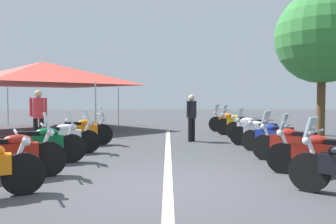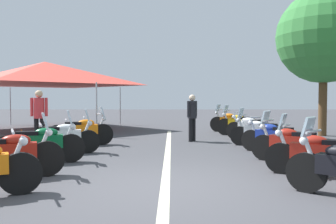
{
  "view_description": "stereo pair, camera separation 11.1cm",
  "coord_description": "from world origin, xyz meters",
  "px_view_note": "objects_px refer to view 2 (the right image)",
  "views": [
    {
      "loc": [
        -5.91,
        -0.0,
        1.51
      ],
      "look_at": [
        4.37,
        0.0,
        1.09
      ],
      "focal_mm": 37.59,
      "sensor_mm": 36.0,
      "label": 1
    },
    {
      "loc": [
        -5.91,
        -0.11,
        1.51
      ],
      "look_at": [
        4.37,
        0.0,
        1.09
      ],
      "focal_mm": 37.59,
      "sensor_mm": 36.0,
      "label": 2
    }
  ],
  "objects_px": {
    "bystander_0": "(39,113)",
    "motorcycle_left_row_1": "(7,154)",
    "motorcycle_left_row_3": "(60,137)",
    "traffic_cone_0": "(21,140)",
    "motorcycle_right_row_2": "(293,143)",
    "motorcycle_right_row_3": "(274,137)",
    "motorcycle_left_row_2": "(39,143)",
    "roadside_tree_2": "(324,37)",
    "event_tent": "(45,73)",
    "motorcycle_left_row_4": "(81,131)",
    "motorcycle_right_row_4": "(260,132)",
    "motorcycle_right_row_1": "(321,153)",
    "bystander_1": "(192,114)",
    "motorcycle_right_row_5": "(252,128)",
    "motorcycle_right_row_7": "(232,121)",
    "motorcycle_right_row_6": "(241,124)"
  },
  "relations": [
    {
      "from": "motorcycle_right_row_1",
      "to": "traffic_cone_0",
      "type": "xyz_separation_m",
      "value": [
        3.46,
        7.17,
        -0.17
      ]
    },
    {
      "from": "motorcycle_right_row_2",
      "to": "motorcycle_right_row_3",
      "type": "xyz_separation_m",
      "value": [
        1.46,
        -0.01,
        -0.02
      ]
    },
    {
      "from": "roadside_tree_2",
      "to": "motorcycle_left_row_3",
      "type": "bearing_deg",
      "value": 117.38
    },
    {
      "from": "motorcycle_right_row_4",
      "to": "traffic_cone_0",
      "type": "height_order",
      "value": "motorcycle_right_row_4"
    },
    {
      "from": "motorcycle_right_row_3",
      "to": "roadside_tree_2",
      "type": "bearing_deg",
      "value": -85.23
    },
    {
      "from": "event_tent",
      "to": "motorcycle_left_row_4",
      "type": "bearing_deg",
      "value": -150.48
    },
    {
      "from": "motorcycle_right_row_4",
      "to": "motorcycle_right_row_6",
      "type": "bearing_deg",
      "value": -61.48
    },
    {
      "from": "motorcycle_left_row_3",
      "to": "event_tent",
      "type": "distance_m",
      "value": 7.99
    },
    {
      "from": "motorcycle_right_row_2",
      "to": "motorcycle_right_row_4",
      "type": "relative_size",
      "value": 0.96
    },
    {
      "from": "motorcycle_left_row_1",
      "to": "motorcycle_right_row_2",
      "type": "relative_size",
      "value": 1.17
    },
    {
      "from": "motorcycle_right_row_4",
      "to": "roadside_tree_2",
      "type": "height_order",
      "value": "roadside_tree_2"
    },
    {
      "from": "motorcycle_right_row_4",
      "to": "motorcycle_right_row_5",
      "type": "xyz_separation_m",
      "value": [
        1.53,
        -0.11,
        0.0
      ]
    },
    {
      "from": "motorcycle_left_row_1",
      "to": "bystander_1",
      "type": "bearing_deg",
      "value": 33.83
    },
    {
      "from": "motorcycle_left_row_2",
      "to": "motorcycle_right_row_6",
      "type": "xyz_separation_m",
      "value": [
        5.91,
        -5.75,
        0.0
      ]
    },
    {
      "from": "motorcycle_right_row_7",
      "to": "motorcycle_right_row_1",
      "type": "bearing_deg",
      "value": 121.23
    },
    {
      "from": "motorcycle_right_row_4",
      "to": "bystander_0",
      "type": "xyz_separation_m",
      "value": [
        0.16,
        6.9,
        0.57
      ]
    },
    {
      "from": "motorcycle_right_row_2",
      "to": "bystander_0",
      "type": "xyz_separation_m",
      "value": [
        2.91,
        6.95,
        0.57
      ]
    },
    {
      "from": "motorcycle_left_row_3",
      "to": "traffic_cone_0",
      "type": "distance_m",
      "value": 1.54
    },
    {
      "from": "motorcycle_right_row_2",
      "to": "event_tent",
      "type": "xyz_separation_m",
      "value": [
        8.39,
        8.73,
        2.19
      ]
    },
    {
      "from": "motorcycle_left_row_3",
      "to": "roadside_tree_2",
      "type": "xyz_separation_m",
      "value": [
        4.66,
        -8.99,
        3.45
      ]
    },
    {
      "from": "motorcycle_right_row_3",
      "to": "event_tent",
      "type": "relative_size",
      "value": 0.23
    },
    {
      "from": "motorcycle_left_row_2",
      "to": "motorcycle_left_row_4",
      "type": "distance_m",
      "value": 3.03
    },
    {
      "from": "motorcycle_left_row_1",
      "to": "motorcycle_left_row_3",
      "type": "xyz_separation_m",
      "value": [
        2.94,
        -0.04,
        -0.01
      ]
    },
    {
      "from": "motorcycle_right_row_1",
      "to": "roadside_tree_2",
      "type": "relative_size",
      "value": 0.34
    },
    {
      "from": "motorcycle_right_row_5",
      "to": "motorcycle_right_row_6",
      "type": "distance_m",
      "value": 1.51
    },
    {
      "from": "motorcycle_left_row_1",
      "to": "bystander_0",
      "type": "height_order",
      "value": "bystander_0"
    },
    {
      "from": "motorcycle_right_row_1",
      "to": "motorcycle_right_row_5",
      "type": "bearing_deg",
      "value": -61.03
    },
    {
      "from": "traffic_cone_0",
      "to": "motorcycle_right_row_4",
      "type": "bearing_deg",
      "value": -83.98
    },
    {
      "from": "motorcycle_left_row_2",
      "to": "roadside_tree_2",
      "type": "xyz_separation_m",
      "value": [
        6.07,
        -9.01,
        3.44
      ]
    },
    {
      "from": "motorcycle_right_row_1",
      "to": "bystander_0",
      "type": "bearing_deg",
      "value": -2.84
    },
    {
      "from": "motorcycle_right_row_2",
      "to": "motorcycle_right_row_3",
      "type": "height_order",
      "value": "motorcycle_right_row_2"
    },
    {
      "from": "motorcycle_right_row_2",
      "to": "motorcycle_right_row_5",
      "type": "xyz_separation_m",
      "value": [
        4.28,
        -0.06,
        -0.0
      ]
    },
    {
      "from": "motorcycle_right_row_2",
      "to": "roadside_tree_2",
      "type": "relative_size",
      "value": 0.3
    },
    {
      "from": "motorcycle_right_row_7",
      "to": "motorcycle_right_row_2",
      "type": "bearing_deg",
      "value": 121.15
    },
    {
      "from": "bystander_0",
      "to": "motorcycle_left_row_1",
      "type": "bearing_deg",
      "value": -174.61
    },
    {
      "from": "motorcycle_right_row_7",
      "to": "bystander_0",
      "type": "bearing_deg",
      "value": 62.45
    },
    {
      "from": "motorcycle_right_row_7",
      "to": "roadside_tree_2",
      "type": "distance_m",
      "value": 4.98
    },
    {
      "from": "motorcycle_right_row_2",
      "to": "motorcycle_right_row_7",
      "type": "xyz_separation_m",
      "value": [
        7.24,
        0.15,
        0.02
      ]
    },
    {
      "from": "motorcycle_left_row_1",
      "to": "motorcycle_left_row_4",
      "type": "bearing_deg",
      "value": 64.69
    },
    {
      "from": "bystander_0",
      "to": "motorcycle_left_row_4",
      "type": "bearing_deg",
      "value": -99.04
    },
    {
      "from": "motorcycle_right_row_3",
      "to": "roadside_tree_2",
      "type": "relative_size",
      "value": 0.28
    },
    {
      "from": "motorcycle_left_row_3",
      "to": "motorcycle_right_row_2",
      "type": "height_order",
      "value": "motorcycle_left_row_3"
    },
    {
      "from": "bystander_0",
      "to": "motorcycle_right_row_6",
      "type": "bearing_deg",
      "value": -75.94
    },
    {
      "from": "motorcycle_left_row_3",
      "to": "bystander_1",
      "type": "height_order",
      "value": "bystander_1"
    },
    {
      "from": "event_tent",
      "to": "roadside_tree_2",
      "type": "bearing_deg",
      "value": -101.54
    },
    {
      "from": "motorcycle_right_row_5",
      "to": "motorcycle_right_row_7",
      "type": "relative_size",
      "value": 0.91
    },
    {
      "from": "motorcycle_left_row_4",
      "to": "motorcycle_left_row_3",
      "type": "bearing_deg",
      "value": -117.18
    },
    {
      "from": "motorcycle_right_row_1",
      "to": "roadside_tree_2",
      "type": "height_order",
      "value": "roadside_tree_2"
    },
    {
      "from": "motorcycle_right_row_3",
      "to": "motorcycle_right_row_7",
      "type": "bearing_deg",
      "value": -48.09
    },
    {
      "from": "motorcycle_right_row_6",
      "to": "bystander_0",
      "type": "xyz_separation_m",
      "value": [
        -2.87,
        6.9,
        0.55
      ]
    }
  ]
}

